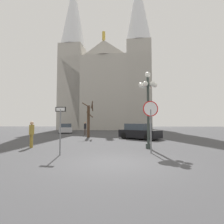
% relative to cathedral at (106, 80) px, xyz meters
% --- Properties ---
extents(ground_plane, '(120.00, 120.00, 0.00)m').
position_rel_cathedral_xyz_m(ground_plane, '(2.84, -33.46, -11.73)').
color(ground_plane, '#424244').
extents(cathedral, '(21.22, 13.07, 35.73)m').
position_rel_cathedral_xyz_m(cathedral, '(0.00, 0.00, 0.00)').
color(cathedral, '#ADA89E').
rests_on(cathedral, ground).
extents(stop_sign, '(0.86, 0.18, 2.85)m').
position_rel_cathedral_xyz_m(stop_sign, '(4.74, -31.07, -9.71)').
color(stop_sign, slate).
rests_on(stop_sign, ground).
extents(one_way_arrow_sign, '(0.57, 0.10, 2.46)m').
position_rel_cathedral_xyz_m(one_way_arrow_sign, '(-0.03, -31.85, -10.22)').
color(one_way_arrow_sign, slate).
rests_on(one_way_arrow_sign, ground).
extents(street_lamp, '(1.22, 1.10, 4.95)m').
position_rel_cathedral_xyz_m(street_lamp, '(4.88, -29.45, -8.43)').
color(street_lamp, '#2D3833').
rests_on(street_lamp, ground).
extents(bare_tree, '(1.23, 1.21, 3.99)m').
position_rel_cathedral_xyz_m(bare_tree, '(-0.34, -21.66, -9.79)').
color(bare_tree, '#473323').
rests_on(bare_tree, ground).
extents(parked_car_near_black, '(4.25, 3.98, 1.54)m').
position_rel_cathedral_xyz_m(parked_car_near_black, '(5.01, -23.14, -11.02)').
color(parked_car_near_black, black).
rests_on(parked_car_near_black, ground).
extents(parked_car_far_silver, '(3.05, 4.63, 1.45)m').
position_rel_cathedral_xyz_m(parked_car_far_silver, '(-5.41, -13.48, -11.05)').
color(parked_car_far_silver, '#B7B7BC').
rests_on(parked_car_far_silver, ground).
extents(pedestrian_walking, '(0.32, 0.32, 1.73)m').
position_rel_cathedral_xyz_m(pedestrian_walking, '(-2.80, -29.35, -10.69)').
color(pedestrian_walking, olive).
rests_on(pedestrian_walking, ground).
extents(pedestrian_standing, '(0.32, 0.32, 1.71)m').
position_rel_cathedral_xyz_m(pedestrian_standing, '(-1.32, -18.53, -10.70)').
color(pedestrian_standing, '#594C47').
rests_on(pedestrian_standing, ground).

